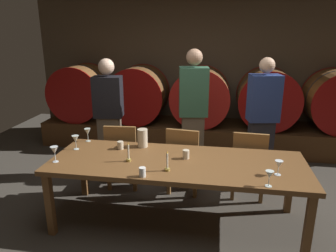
{
  "coord_description": "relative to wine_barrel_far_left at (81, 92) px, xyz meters",
  "views": [
    {
      "loc": [
        0.3,
        -2.97,
        2.04
      ],
      "look_at": [
        -0.23,
        0.23,
        1.03
      ],
      "focal_mm": 34.01,
      "sensor_mm": 36.0,
      "label": 1
    }
  ],
  "objects": [
    {
      "name": "wine_barrel_center",
      "position": [
        2.18,
        0.0,
        0.0
      ],
      "size": [
        0.99,
        0.77,
        0.99
      ],
      "color": "brown",
      "rests_on": "barrel_shelf"
    },
    {
      "name": "chair_left",
      "position": [
        1.29,
        -1.71,
        -0.43
      ],
      "size": [
        0.43,
        0.43,
        0.88
      ],
      "rotation": [
        0.0,
        0.0,
        3.22
      ],
      "color": "brown",
      "rests_on": "ground"
    },
    {
      "name": "cup_center",
      "position": [
        1.83,
        -2.8,
        -0.14
      ],
      "size": [
        0.06,
        0.06,
        0.09
      ],
      "primitive_type": "cylinder",
      "color": "white",
      "rests_on": "dining_table"
    },
    {
      "name": "wine_glass_left",
      "position": [
        0.93,
        -2.25,
        -0.07
      ],
      "size": [
        0.08,
        0.08,
        0.16
      ],
      "color": "silver",
      "rests_on": "dining_table"
    },
    {
      "name": "pitcher",
      "position": [
        1.65,
        -2.05,
        -0.08
      ],
      "size": [
        0.12,
        0.12,
        0.21
      ],
      "color": "beige",
      "rests_on": "dining_table"
    },
    {
      "name": "wine_glass_right",
      "position": [
        2.96,
        -2.81,
        -0.08
      ],
      "size": [
        0.07,
        0.07,
        0.15
      ],
      "color": "silver",
      "rests_on": "dining_table"
    },
    {
      "name": "back_wall",
      "position": [
        2.2,
        0.55,
        0.44
      ],
      "size": [
        6.22,
        0.24,
        2.71
      ],
      "primitive_type": "cube",
      "color": "brown",
      "rests_on": "ground"
    },
    {
      "name": "ground_plane",
      "position": [
        2.2,
        -2.42,
        -0.91
      ],
      "size": [
        8.09,
        8.09,
        0.0
      ],
      "primitive_type": "plane",
      "color": "#3F3A33"
    },
    {
      "name": "wine_glass_far_right",
      "position": [
        3.07,
        -2.56,
        -0.08
      ],
      "size": [
        0.08,
        0.08,
        0.14
      ],
      "color": "white",
      "rests_on": "dining_table"
    },
    {
      "name": "candle_right",
      "position": [
        2.04,
        -2.64,
        -0.13
      ],
      "size": [
        0.05,
        0.05,
        0.2
      ],
      "color": "olive",
      "rests_on": "dining_table"
    },
    {
      "name": "dining_table",
      "position": [
        2.1,
        -2.39,
        -0.25
      ],
      "size": [
        2.63,
        0.95,
        0.73
      ],
      "color": "brown",
      "rests_on": "ground"
    },
    {
      "name": "cup_left",
      "position": [
        1.42,
        -2.16,
        -0.14
      ],
      "size": [
        0.07,
        0.07,
        0.09
      ],
      "primitive_type": "cylinder",
      "color": "beige",
      "rests_on": "dining_table"
    },
    {
      "name": "wine_glass_far_left",
      "position": [
        0.87,
        -2.62,
        -0.06
      ],
      "size": [
        0.08,
        0.08,
        0.17
      ],
      "color": "white",
      "rests_on": "dining_table"
    },
    {
      "name": "cup_right",
      "position": [
        2.18,
        -2.32,
        -0.14
      ],
      "size": [
        0.07,
        0.07,
        0.09
      ],
      "primitive_type": "cylinder",
      "color": "beige",
      "rests_on": "dining_table"
    },
    {
      "name": "chair_center",
      "position": [
        2.1,
        -1.72,
        -0.43
      ],
      "size": [
        0.44,
        0.44,
        0.88
      ],
      "rotation": [
        0.0,
        0.0,
        3.03
      ],
      "color": "brown",
      "rests_on": "ground"
    },
    {
      "name": "guest_right",
      "position": [
        3.06,
        -1.31,
        -0.05
      ],
      "size": [
        0.42,
        0.31,
        1.7
      ],
      "rotation": [
        0.0,
        0.0,
        3.33
      ],
      "color": "black",
      "rests_on": "ground"
    },
    {
      "name": "guest_left",
      "position": [
        1.01,
        -1.36,
        -0.06
      ],
      "size": [
        0.4,
        0.28,
        1.66
      ],
      "rotation": [
        0.0,
        0.0,
        3.25
      ],
      "color": "brown",
      "rests_on": "ground"
    },
    {
      "name": "wine_barrel_left",
      "position": [
        1.08,
        0.0,
        0.0
      ],
      "size": [
        0.99,
        0.77,
        0.99
      ],
      "color": "brown",
      "rests_on": "barrel_shelf"
    },
    {
      "name": "candle_left",
      "position": [
        1.61,
        -2.48,
        -0.13
      ],
      "size": [
        0.05,
        0.05,
        0.21
      ],
      "color": "olive",
      "rests_on": "dining_table"
    },
    {
      "name": "chair_right",
      "position": [
        2.89,
        -1.72,
        -0.43
      ],
      "size": [
        0.42,
        0.42,
        0.88
      ],
      "rotation": [
        0.0,
        0.0,
        3.09
      ],
      "color": "brown",
      "rests_on": "ground"
    },
    {
      "name": "guest_center",
      "position": [
        2.16,
        -1.22,
        0.01
      ],
      "size": [
        0.41,
        0.3,
        1.79
      ],
      "rotation": [
        0.0,
        0.0,
        3.3
      ],
      "color": "brown",
      "rests_on": "ground"
    },
    {
      "name": "wine_glass_center",
      "position": [
        0.96,
        -1.97,
        -0.07
      ],
      "size": [
        0.08,
        0.08,
        0.16
      ],
      "color": "silver",
      "rests_on": "dining_table"
    },
    {
      "name": "wine_barrel_right",
      "position": [
        3.29,
        0.0,
        0.0
      ],
      "size": [
        0.99,
        0.77,
        0.99
      ],
      "color": "brown",
      "rests_on": "barrel_shelf"
    },
    {
      "name": "wine_barrel_far_left",
      "position": [
        0.0,
        0.0,
        0.0
      ],
      "size": [
        0.99,
        0.77,
        0.99
      ],
      "color": "brown",
      "rests_on": "barrel_shelf"
    },
    {
      "name": "barrel_shelf",
      "position": [
        2.2,
        0.0,
        -0.7
      ],
      "size": [
        5.6,
        0.9,
        0.43
      ],
      "primitive_type": "cube",
      "color": "#4C2D16",
      "rests_on": "ground"
    }
  ]
}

